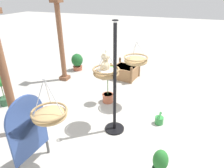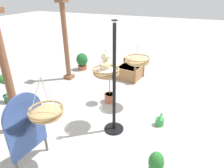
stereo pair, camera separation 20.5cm
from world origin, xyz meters
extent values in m
plane|color=#ADAAA3|center=(0.00, 0.00, 0.00)|extent=(40.00, 40.00, 0.00)
cylinder|color=black|center=(-0.23, -0.06, 1.19)|extent=(0.07, 0.07, 2.39)
cylinder|color=black|center=(-0.23, -0.06, 0.02)|extent=(0.44, 0.44, 0.04)
torus|color=black|center=(-0.23, -0.06, 2.43)|extent=(0.12, 0.12, 0.02)
ellipsoid|color=#A37F51|center=(-0.08, 0.19, 1.31)|extent=(0.55, 0.55, 0.20)
torus|color=olive|center=(-0.08, 0.19, 1.40)|extent=(0.58, 0.58, 0.04)
ellipsoid|color=silver|center=(-0.08, 0.19, 1.33)|extent=(0.49, 0.49, 0.16)
cylinder|color=#B7B7BC|center=(0.03, 0.26, 1.61)|extent=(0.24, 0.14, 0.43)
cylinder|color=#B7B7BC|center=(-0.19, 0.26, 1.61)|extent=(0.24, 0.14, 0.43)
cylinder|color=#B7B7BC|center=(-0.08, 0.07, 1.61)|extent=(0.01, 0.27, 0.43)
torus|color=#B7B7BC|center=(-0.08, 0.19, 1.82)|extent=(0.06, 0.06, 0.01)
ellipsoid|color=beige|center=(-0.08, 0.20, 1.47)|extent=(0.23, 0.19, 0.27)
sphere|color=beige|center=(-0.08, 0.20, 1.68)|extent=(0.22, 0.22, 0.17)
ellipsoid|color=beige|center=(-0.08, 0.27, 1.67)|extent=(0.09, 0.08, 0.06)
sphere|color=black|center=(-0.08, 0.29, 1.67)|extent=(0.02, 0.02, 0.02)
sphere|color=beige|center=(-0.14, 0.20, 1.75)|extent=(0.07, 0.07, 0.07)
sphere|color=beige|center=(-0.02, 0.20, 1.75)|extent=(0.07, 0.07, 0.07)
ellipsoid|color=beige|center=(-0.20, 0.23, 1.51)|extent=(0.07, 0.13, 0.17)
ellipsoid|color=beige|center=(0.04, 0.23, 1.51)|extent=(0.07, 0.13, 0.17)
ellipsoid|color=beige|center=(-0.14, 0.30, 1.38)|extent=(0.08, 0.15, 0.08)
ellipsoid|color=beige|center=(-0.02, 0.30, 1.38)|extent=(0.08, 0.15, 0.08)
ellipsoid|color=tan|center=(-1.60, 0.56, 1.13)|extent=(0.55, 0.55, 0.16)
torus|color=#97794E|center=(-1.60, 0.56, 1.20)|extent=(0.57, 0.57, 0.04)
cylinder|color=#B7B7BC|center=(-1.49, 0.62, 1.49)|extent=(0.23, 0.14, 0.57)
cylinder|color=#B7B7BC|center=(-1.71, 0.62, 1.49)|extent=(0.23, 0.14, 0.57)
cylinder|color=#B7B7BC|center=(-1.60, 0.43, 1.49)|extent=(0.01, 0.26, 0.57)
torus|color=#B7B7BC|center=(-1.60, 0.56, 1.77)|extent=(0.06, 0.06, 0.01)
ellipsoid|color=tan|center=(1.00, -0.19, 1.28)|extent=(0.59, 0.59, 0.21)
torus|color=#97794E|center=(1.00, -0.19, 1.38)|extent=(0.62, 0.62, 0.04)
cylinder|color=#B7B7BC|center=(1.11, -0.12, 1.57)|extent=(0.25, 0.15, 0.39)
cylinder|color=#B7B7BC|center=(0.88, -0.12, 1.57)|extent=(0.25, 0.15, 0.39)
cylinder|color=#B7B7BC|center=(1.00, -0.33, 1.57)|extent=(0.01, 0.28, 0.39)
torus|color=#B7B7BC|center=(1.00, -0.19, 1.76)|extent=(0.06, 0.06, 0.01)
cylinder|color=brown|center=(-1.07, 1.94, 1.27)|extent=(0.16, 0.16, 2.55)
cube|color=brown|center=(-1.07, 1.94, 0.06)|extent=(0.29, 0.29, 0.12)
cylinder|color=brown|center=(1.83, 2.55, 1.28)|extent=(0.16, 0.16, 2.55)
cube|color=brown|center=(1.83, 2.55, 0.06)|extent=(0.29, 0.29, 0.12)
cube|color=brown|center=(1.83, 2.55, 2.60)|extent=(0.31, 0.31, 0.10)
cube|color=#9E7047|center=(2.69, 0.56, 0.21)|extent=(0.83, 0.88, 0.43)
cube|color=#382819|center=(2.69, 0.56, 0.40)|extent=(0.73, 0.78, 0.06)
cylinder|color=brown|center=(2.40, 1.00, 0.26)|extent=(0.08, 0.08, 0.53)
cylinder|color=brown|center=(3.11, 0.89, 0.26)|extent=(0.08, 0.08, 0.53)
cylinder|color=brown|center=(2.28, 0.23, 0.26)|extent=(0.08, 0.08, 0.53)
cylinder|color=brown|center=(2.99, 0.12, 0.26)|extent=(0.08, 0.08, 0.53)
sphere|color=brown|center=(2.40, 1.00, 0.56)|extent=(0.09, 0.09, 0.09)
sphere|color=brown|center=(3.11, 0.89, 0.56)|extent=(0.09, 0.09, 0.09)
sphere|color=brown|center=(2.28, 0.23, 0.56)|extent=(0.09, 0.09, 0.09)
sphere|color=brown|center=(2.99, 0.12, 0.56)|extent=(0.09, 0.09, 0.09)
ellipsoid|color=#28702D|center=(-1.18, -1.19, 0.37)|extent=(0.26, 0.26, 0.40)
cylinder|color=#AD563D|center=(2.78, 2.55, 0.08)|extent=(0.35, 0.35, 0.16)
torus|color=#9C4E37|center=(2.78, 2.55, 0.15)|extent=(0.38, 0.38, 0.03)
cylinder|color=#382819|center=(2.78, 2.55, 0.15)|extent=(0.30, 0.30, 0.03)
ellipsoid|color=#1E5B28|center=(2.78, 2.55, 0.41)|extent=(0.44, 0.44, 0.50)
cylinder|color=#BC6042|center=(0.88, 0.53, 0.12)|extent=(0.29, 0.29, 0.25)
torus|color=#A9573B|center=(0.88, 0.53, 0.24)|extent=(0.33, 0.33, 0.03)
cylinder|color=#382819|center=(0.88, 0.53, 0.23)|extent=(0.26, 0.26, 0.03)
cylinder|color=#4C6B38|center=(0.88, 0.53, 0.57)|extent=(0.02, 0.02, 0.64)
ellipsoid|color=#56934C|center=(0.88, 0.53, 1.02)|extent=(0.33, 0.33, 0.28)
cylinder|color=#2D5638|center=(-0.24, 3.17, 0.11)|extent=(0.28, 0.28, 0.22)
torus|color=#294E32|center=(-0.24, 3.17, 0.21)|extent=(0.31, 0.31, 0.03)
cylinder|color=#382819|center=(-0.24, 3.17, 0.20)|extent=(0.25, 0.25, 0.03)
cylinder|color=#4C6B38|center=(-0.24, 3.17, 0.40)|extent=(0.02, 0.02, 0.37)
ellipsoid|color=#28702D|center=(-0.24, 3.17, 0.71)|extent=(0.33, 0.33, 0.28)
cube|color=#334C8C|center=(-1.70, 0.97, 0.65)|extent=(0.76, 0.11, 0.71)
cylinder|color=#334C8C|center=(-1.70, 0.97, 1.06)|extent=(0.76, 0.11, 0.76)
cylinder|color=#4C4C4C|center=(-1.36, 0.94, 0.15)|extent=(0.05, 0.05, 0.30)
cylinder|color=#338C3F|center=(0.34, -0.99, 0.09)|extent=(0.20, 0.20, 0.18)
cylinder|color=#338C3F|center=(0.49, -0.99, 0.11)|extent=(0.17, 0.04, 0.14)
sphere|color=#287033|center=(0.56, -0.99, 0.16)|extent=(0.06, 0.06, 0.06)
torus|color=#338C3F|center=(0.34, -0.99, 0.22)|extent=(0.16, 0.02, 0.16)
camera|label=1|loc=(-3.73, -1.26, 2.95)|focal=32.00mm
camera|label=2|loc=(-3.66, -1.46, 2.95)|focal=32.00mm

